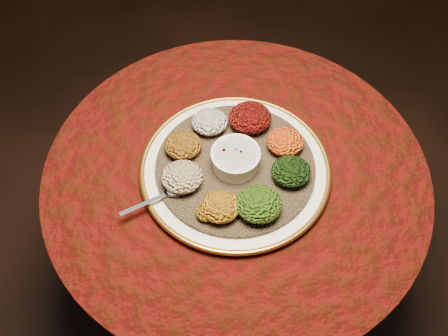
{
  "coord_description": "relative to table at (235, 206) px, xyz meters",
  "views": [
    {
      "loc": [
        -0.09,
        -0.71,
        1.75
      ],
      "look_at": [
        -0.03,
        -0.01,
        0.76
      ],
      "focal_mm": 40.0,
      "sensor_mm": 36.0,
      "label": 1
    }
  ],
  "objects": [
    {
      "name": "portion_shiro",
      "position": [
        -0.13,
        0.05,
        0.23
      ],
      "size": [
        0.09,
        0.09,
        0.04
      ],
      "primitive_type": "ellipsoid",
      "color": "brown",
      "rests_on": "injera"
    },
    {
      "name": "portion_kik",
      "position": [
        -0.05,
        -0.13,
        0.23
      ],
      "size": [
        0.09,
        0.09,
        0.04
      ],
      "primitive_type": "ellipsoid",
      "color": "#A7640E",
      "rests_on": "injera"
    },
    {
      "name": "portion_ayib",
      "position": [
        -0.06,
        0.12,
        0.23
      ],
      "size": [
        0.09,
        0.09,
        0.04
      ],
      "primitive_type": "ellipsoid",
      "color": "silver",
      "rests_on": "injera"
    },
    {
      "name": "spoon",
      "position": [
        -0.17,
        -0.08,
        0.21
      ],
      "size": [
        0.15,
        0.07,
        0.01
      ],
      "rotation": [
        0.0,
        0.0,
        -2.74
      ],
      "color": "silver",
      "rests_on": "injera"
    },
    {
      "name": "portion_mixveg",
      "position": [
        0.04,
        -0.14,
        0.23
      ],
      "size": [
        0.11,
        0.1,
        0.05
      ],
      "primitive_type": "ellipsoid",
      "color": "#A8490A",
      "rests_on": "injera"
    },
    {
      "name": "stew_bowl",
      "position": [
        -0.0,
        -0.01,
        0.24
      ],
      "size": [
        0.12,
        0.12,
        0.05
      ],
      "color": "white",
      "rests_on": "injera"
    },
    {
      "name": "table",
      "position": [
        0.0,
        0.0,
        0.0
      ],
      "size": [
        0.96,
        0.96,
        0.73
      ],
      "color": "black",
      "rests_on": "ground"
    },
    {
      "name": "portion_kitfo",
      "position": [
        0.05,
        0.12,
        0.23
      ],
      "size": [
        0.11,
        0.1,
        0.05
      ],
      "primitive_type": "ellipsoid",
      "color": "black",
      "rests_on": "injera"
    },
    {
      "name": "portion_tikil",
      "position": [
        0.12,
        0.04,
        0.23
      ],
      "size": [
        0.09,
        0.09,
        0.04
      ],
      "primitive_type": "ellipsoid",
      "color": "#C59210",
      "rests_on": "injera"
    },
    {
      "name": "injera",
      "position": [
        -0.0,
        -0.01,
        0.2
      ],
      "size": [
        0.51,
        0.51,
        0.01
      ],
      "primitive_type": "cylinder",
      "rotation": [
        0.0,
        0.0,
        0.41
      ],
      "color": "brown",
      "rests_on": "platter"
    },
    {
      "name": "platter",
      "position": [
        -0.0,
        -0.01,
        0.19
      ],
      "size": [
        0.47,
        0.47,
        0.02
      ],
      "rotation": [
        0.0,
        0.0,
        0.04
      ],
      "color": "white",
      "rests_on": "table"
    },
    {
      "name": "portion_gomen",
      "position": [
        0.12,
        -0.05,
        0.23
      ],
      "size": [
        0.09,
        0.09,
        0.05
      ],
      "primitive_type": "ellipsoid",
      "color": "black",
      "rests_on": "injera"
    },
    {
      "name": "portion_timatim",
      "position": [
        -0.13,
        -0.05,
        0.23
      ],
      "size": [
        0.1,
        0.09,
        0.05
      ],
      "primitive_type": "ellipsoid",
      "color": "maroon",
      "rests_on": "injera"
    }
  ]
}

